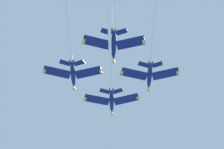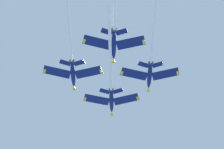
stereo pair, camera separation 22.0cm
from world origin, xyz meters
The scene contains 4 objects.
jet_lead centered at (25.76, 26.31, 124.79)m, with size 21.86×45.13×12.63m.
jet_left_wing centered at (10.31, 18.79, 121.39)m, with size 21.61×48.00×13.86m.
jet_right_wing centered at (35.20, 12.08, 122.02)m, with size 23.51×53.39×15.03m.
jet_slot centered at (19.24, 0.21, 118.68)m, with size 22.00×49.90×13.01m.
Camera 2 is at (5.48, -43.83, 1.63)m, focal length 67.15 mm.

